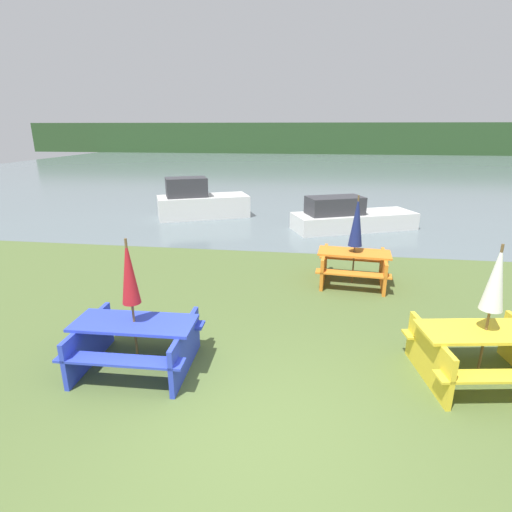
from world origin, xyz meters
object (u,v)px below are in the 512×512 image
object	(u,v)px
picnic_table_yellow	(482,350)
picnic_table_orange	(353,264)
umbrella_white	(496,279)
picnic_table_blue	(136,339)
boat_second	(200,202)
umbrella_navy	(357,221)
boat	(349,217)
umbrella_crimson	(129,273)

from	to	relation	value
picnic_table_yellow	picnic_table_orange	xyz separation A→B (m)	(-1.46, 3.55, -0.02)
picnic_table_yellow	umbrella_white	world-z (taller)	umbrella_white
picnic_table_blue	picnic_table_yellow	size ratio (longest dim) A/B	0.92
umbrella_white	boat_second	distance (m)	12.19
picnic_table_orange	umbrella_navy	distance (m)	1.01
picnic_table_blue	umbrella_white	distance (m)	5.09
picnic_table_orange	boat	xyz separation A→B (m)	(0.33, 5.17, -0.02)
picnic_table_blue	umbrella_navy	size ratio (longest dim) A/B	0.88
picnic_table_yellow	boat_second	world-z (taller)	boat_second
boat	boat_second	distance (m)	5.91
umbrella_white	picnic_table_orange	bearing A→B (deg)	112.31
umbrella_white	picnic_table_yellow	bearing A→B (deg)	-135.00
umbrella_navy	umbrella_white	bearing A→B (deg)	-67.69
picnic_table_blue	picnic_table_yellow	bearing A→B (deg)	4.51
picnic_table_blue	boat	xyz separation A→B (m)	(3.83, 9.12, -0.03)
umbrella_navy	boat	xyz separation A→B (m)	(0.33, 5.17, -1.03)
umbrella_navy	boat_second	bearing A→B (deg)	130.12
umbrella_crimson	boat	world-z (taller)	umbrella_crimson
picnic_table_yellow	picnic_table_orange	distance (m)	3.84
picnic_table_yellow	boat_second	size ratio (longest dim) A/B	0.52
picnic_table_yellow	boat	xyz separation A→B (m)	(-1.13, 8.73, -0.03)
umbrella_navy	boat_second	size ratio (longest dim) A/B	0.54
boat	umbrella_navy	bearing A→B (deg)	-116.16
umbrella_white	umbrella_navy	bearing A→B (deg)	112.31
umbrella_crimson	boat	bearing A→B (deg)	67.21
umbrella_white	umbrella_navy	world-z (taller)	umbrella_navy
picnic_table_orange	umbrella_navy	xyz separation A→B (m)	(0.00, 0.00, 1.01)
picnic_table_blue	picnic_table_yellow	distance (m)	4.98
picnic_table_yellow	boat	size ratio (longest dim) A/B	0.44
picnic_table_yellow	picnic_table_orange	bearing A→B (deg)	112.31
picnic_table_orange	umbrella_white	bearing A→B (deg)	-67.69
picnic_table_blue	umbrella_crimson	distance (m)	1.05
umbrella_crimson	picnic_table_orange	bearing A→B (deg)	48.40
umbrella_white	umbrella_navy	size ratio (longest dim) A/B	0.99
picnic_table_yellow	boat_second	bearing A→B (deg)	124.57
picnic_table_orange	umbrella_crimson	world-z (taller)	umbrella_crimson
umbrella_white	boat	bearing A→B (deg)	97.39
boat	picnic_table_blue	bearing A→B (deg)	-135.33
picnic_table_blue	boat	distance (m)	9.89
picnic_table_orange	boat_second	xyz separation A→B (m)	(-5.44, 6.45, 0.14)
boat_second	umbrella_crimson	bearing A→B (deg)	-103.31
picnic_table_blue	picnic_table_yellow	world-z (taller)	picnic_table_yellow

